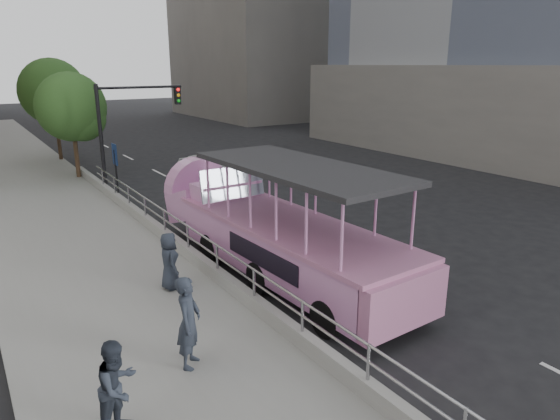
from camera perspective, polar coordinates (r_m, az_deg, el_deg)
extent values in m
plane|color=black|center=(15.66, 3.29, -6.46)|extent=(160.00, 160.00, 0.00)
cube|color=gray|center=(22.55, -24.60, -0.38)|extent=(5.50, 80.00, 0.30)
cube|color=gray|center=(15.68, -10.37, -4.80)|extent=(0.24, 30.00, 0.36)
cylinder|color=#9F9FA3|center=(9.33, 10.09, -16.74)|extent=(0.07, 0.07, 0.70)
cylinder|color=#9F9FA3|center=(10.64, 2.59, -12.01)|extent=(0.07, 0.07, 0.70)
cylinder|color=#9F9FA3|center=(12.15, -2.97, -8.26)|extent=(0.07, 0.07, 0.70)
cylinder|color=#9F9FA3|center=(13.78, -7.19, -5.30)|extent=(0.07, 0.07, 0.70)
cylinder|color=#9F9FA3|center=(15.50, -10.47, -2.97)|extent=(0.07, 0.07, 0.70)
cylinder|color=#9F9FA3|center=(17.28, -13.07, -1.10)|extent=(0.07, 0.07, 0.70)
cylinder|color=#9F9FA3|center=(19.10, -15.18, 0.42)|extent=(0.07, 0.07, 0.70)
cylinder|color=#9F9FA3|center=(20.95, -16.92, 1.67)|extent=(0.07, 0.07, 0.70)
cylinder|color=#9F9FA3|center=(22.83, -18.37, 2.72)|extent=(0.07, 0.07, 0.70)
cylinder|color=#9F9FA3|center=(24.73, -19.61, 3.60)|extent=(0.07, 0.07, 0.70)
cylinder|color=#9F9FA3|center=(15.50, -10.47, -2.97)|extent=(0.06, 22.00, 0.06)
cylinder|color=#9F9FA3|center=(15.39, -10.53, -1.81)|extent=(0.06, 22.00, 0.06)
cylinder|color=black|center=(11.77, 5.47, -12.21)|extent=(0.39, 0.92, 0.91)
cylinder|color=black|center=(13.18, 12.87, -9.28)|extent=(0.39, 0.92, 0.91)
cylinder|color=black|center=(13.78, -2.28, -7.68)|extent=(0.39, 0.92, 0.91)
cylinder|color=black|center=(15.01, 4.83, -5.66)|extent=(0.39, 0.92, 0.91)
cylinder|color=black|center=(16.04, -7.84, -4.28)|extent=(0.39, 0.92, 0.91)
cylinder|color=black|center=(17.11, -1.28, -2.80)|extent=(0.39, 0.92, 0.91)
cube|color=#C67EB6|center=(14.30, 0.97, -4.25)|extent=(2.86, 8.35, 1.26)
cube|color=#C67EB6|center=(18.14, -8.15, 0.90)|extent=(2.55, 2.24, 1.57)
cylinder|color=#C67EB6|center=(18.81, -9.40, 2.35)|extent=(2.39, 0.80, 2.37)
cube|color=#AB648D|center=(11.44, 14.03, -10.27)|extent=(2.53, 0.46, 1.26)
cube|color=#AB648D|center=(14.07, 0.98, -1.62)|extent=(3.00, 8.66, 0.12)
cube|color=black|center=(13.33, 2.05, 4.87)|extent=(2.94, 6.75, 0.14)
cube|color=gray|center=(16.39, -5.42, 3.12)|extent=(2.32, 0.30, 1.05)
cube|color=#C67EB6|center=(16.84, -6.17, 2.40)|extent=(2.25, 1.10, 0.50)
imported|color=silver|center=(26.46, -8.42, 4.62)|extent=(1.83, 4.50, 1.53)
imported|color=#252B36|center=(10.09, -10.39, -12.47)|extent=(0.79, 0.82, 1.89)
imported|color=#252B36|center=(8.82, -18.06, -18.68)|extent=(1.00, 0.95, 1.63)
imported|color=#252B36|center=(13.52, -12.54, -5.71)|extent=(0.55, 0.79, 1.55)
cylinder|color=black|center=(22.80, -18.14, 3.41)|extent=(0.08, 0.08, 2.55)
cube|color=#0B204F|center=(22.60, -18.38, 6.05)|extent=(0.04, 0.63, 0.92)
cube|color=silver|center=(22.61, -18.31, 6.06)|extent=(0.02, 0.41, 0.56)
cylinder|color=black|center=(24.99, -19.75, 7.43)|extent=(0.18, 0.18, 5.20)
cylinder|color=black|center=(25.31, -15.78, 13.34)|extent=(4.20, 0.12, 0.12)
cube|color=black|center=(25.97, -11.63, 12.68)|extent=(0.28, 0.22, 0.85)
sphere|color=red|center=(25.84, -11.56, 13.33)|extent=(0.16, 0.16, 0.16)
cylinder|color=#39241A|center=(28.43, -22.25, 5.98)|extent=(0.22, 0.22, 3.08)
sphere|color=#2E5723|center=(28.14, -22.78, 10.82)|extent=(3.52, 3.52, 3.52)
sphere|color=#2E5723|center=(27.97, -21.73, 9.77)|extent=(2.42, 2.42, 2.42)
cylinder|color=#39241A|center=(34.28, -24.00, 7.70)|extent=(0.22, 0.22, 3.47)
sphere|color=#2E5723|center=(34.05, -24.54, 12.23)|extent=(3.97, 3.97, 3.97)
sphere|color=#2E5723|center=(33.85, -23.65, 11.25)|extent=(2.73, 2.73, 2.73)
cube|color=gray|center=(44.35, 28.09, 10.51)|extent=(26.00, 26.00, 6.00)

